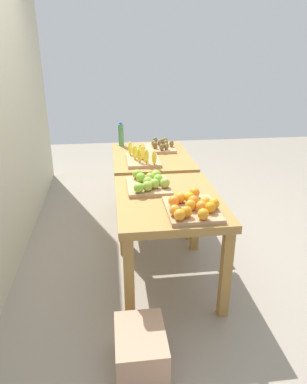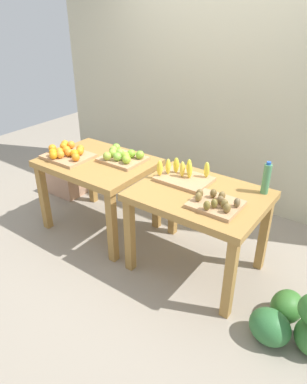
{
  "view_description": "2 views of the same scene",
  "coord_description": "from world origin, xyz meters",
  "px_view_note": "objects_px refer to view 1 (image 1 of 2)",
  "views": [
    {
      "loc": [
        -3.03,
        0.42,
        1.85
      ],
      "look_at": [
        0.01,
        0.04,
        0.57
      ],
      "focal_mm": 33.41,
      "sensor_mm": 36.0,
      "label": 1
    },
    {
      "loc": [
        1.7,
        -2.22,
        2.1
      ],
      "look_at": [
        0.08,
        0.03,
        0.6
      ],
      "focal_mm": 33.03,
      "sensor_mm": 36.0,
      "label": 2
    }
  ],
  "objects_px": {
    "orange_bin": "(192,207)",
    "watermelon_pile": "(163,176)",
    "water_bottle": "(121,135)",
    "cardboard_produce_box": "(141,351)",
    "display_table_right": "(151,165)",
    "banana_crate": "(142,158)",
    "display_table_left": "(168,210)",
    "apple_bin": "(149,183)",
    "kiwi_bin": "(160,147)"
  },
  "relations": [
    {
      "from": "display_table_left",
      "to": "kiwi_bin",
      "type": "bearing_deg",
      "value": -5.42
    },
    {
      "from": "apple_bin",
      "to": "kiwi_bin",
      "type": "distance_m",
      "value": 1.15
    },
    {
      "from": "display_table_right",
      "to": "orange_bin",
      "type": "height_order",
      "value": "orange_bin"
    },
    {
      "from": "display_table_left",
      "to": "kiwi_bin",
      "type": "xyz_separation_m",
      "value": [
        1.32,
        -0.13,
        0.15
      ]
    },
    {
      "from": "display_table_right",
      "to": "orange_bin",
      "type": "bearing_deg",
      "value": -175.05
    },
    {
      "from": "cardboard_produce_box",
      "to": "water_bottle",
      "type": "bearing_deg",
      "value": -0.11
    },
    {
      "from": "apple_bin",
      "to": "banana_crate",
      "type": "distance_m",
      "value": 0.69
    },
    {
      "from": "display_table_right",
      "to": "apple_bin",
      "type": "distance_m",
      "value": 0.94
    },
    {
      "from": "display_table_right",
      "to": "water_bottle",
      "type": "distance_m",
      "value": 0.56
    },
    {
      "from": "display_table_right",
      "to": "water_bottle",
      "type": "relative_size",
      "value": 3.88
    },
    {
      "from": "display_table_right",
      "to": "kiwi_bin",
      "type": "xyz_separation_m",
      "value": [
        0.2,
        -0.13,
        0.15
      ]
    },
    {
      "from": "kiwi_bin",
      "to": "watermelon_pile",
      "type": "relative_size",
      "value": 0.6
    },
    {
      "from": "kiwi_bin",
      "to": "water_bottle",
      "type": "height_order",
      "value": "water_bottle"
    },
    {
      "from": "water_bottle",
      "to": "banana_crate",
      "type": "bearing_deg",
      "value": -164.28
    },
    {
      "from": "display_table_left",
      "to": "orange_bin",
      "type": "bearing_deg",
      "value": -156.8
    },
    {
      "from": "display_table_left",
      "to": "apple_bin",
      "type": "xyz_separation_m",
      "value": [
        0.2,
        0.13,
        0.16
      ]
    },
    {
      "from": "apple_bin",
      "to": "cardboard_produce_box",
      "type": "xyz_separation_m",
      "value": [
        -1.06,
        0.17,
        -0.67
      ]
    },
    {
      "from": "display_table_left",
      "to": "banana_crate",
      "type": "bearing_deg",
      "value": 7.34
    },
    {
      "from": "apple_bin",
      "to": "cardboard_produce_box",
      "type": "bearing_deg",
      "value": 170.73
    },
    {
      "from": "orange_bin",
      "to": "cardboard_produce_box",
      "type": "relative_size",
      "value": 1.16
    },
    {
      "from": "apple_bin",
      "to": "banana_crate",
      "type": "bearing_deg",
      "value": -0.95
    },
    {
      "from": "display_table_left",
      "to": "cardboard_produce_box",
      "type": "height_order",
      "value": "display_table_left"
    },
    {
      "from": "orange_bin",
      "to": "banana_crate",
      "type": "xyz_separation_m",
      "value": [
        1.18,
        0.24,
        -0.0
      ]
    },
    {
      "from": "display_table_left",
      "to": "display_table_right",
      "type": "xyz_separation_m",
      "value": [
        1.12,
        0.0,
        0.0
      ]
    },
    {
      "from": "water_bottle",
      "to": "watermelon_pile",
      "type": "bearing_deg",
      "value": -47.17
    },
    {
      "from": "water_bottle",
      "to": "cardboard_produce_box",
      "type": "bearing_deg",
      "value": 179.89
    },
    {
      "from": "water_bottle",
      "to": "watermelon_pile",
      "type": "relative_size",
      "value": 0.45
    },
    {
      "from": "banana_crate",
      "to": "display_table_right",
      "type": "bearing_deg",
      "value": -26.87
    },
    {
      "from": "banana_crate",
      "to": "watermelon_pile",
      "type": "relative_size",
      "value": 0.74
    },
    {
      "from": "orange_bin",
      "to": "banana_crate",
      "type": "bearing_deg",
      "value": 11.37
    },
    {
      "from": "cardboard_produce_box",
      "to": "kiwi_bin",
      "type": "bearing_deg",
      "value": -11.02
    },
    {
      "from": "water_bottle",
      "to": "watermelon_pile",
      "type": "xyz_separation_m",
      "value": [
        0.52,
        -0.56,
        -0.71
      ]
    },
    {
      "from": "water_bottle",
      "to": "cardboard_produce_box",
      "type": "height_order",
      "value": "water_bottle"
    },
    {
      "from": "kiwi_bin",
      "to": "watermelon_pile",
      "type": "distance_m",
      "value": 0.97
    },
    {
      "from": "display_table_left",
      "to": "display_table_right",
      "type": "height_order",
      "value": "same"
    },
    {
      "from": "apple_bin",
      "to": "kiwi_bin",
      "type": "height_order",
      "value": "apple_bin"
    },
    {
      "from": "banana_crate",
      "to": "cardboard_produce_box",
      "type": "xyz_separation_m",
      "value": [
        -1.76,
        0.19,
        -0.66
      ]
    },
    {
      "from": "apple_bin",
      "to": "water_bottle",
      "type": "height_order",
      "value": "water_bottle"
    },
    {
      "from": "orange_bin",
      "to": "watermelon_pile",
      "type": "distance_m",
      "value": 2.43
    },
    {
      "from": "cardboard_produce_box",
      "to": "banana_crate",
      "type": "bearing_deg",
      "value": -6.02
    },
    {
      "from": "apple_bin",
      "to": "watermelon_pile",
      "type": "bearing_deg",
      "value": -11.93
    },
    {
      "from": "display_table_left",
      "to": "watermelon_pile",
      "type": "distance_m",
      "value": 2.12
    },
    {
      "from": "display_table_right",
      "to": "cardboard_produce_box",
      "type": "relative_size",
      "value": 2.6
    },
    {
      "from": "display_table_right",
      "to": "orange_bin",
      "type": "xyz_separation_m",
      "value": [
        -1.4,
        -0.12,
        0.16
      ]
    },
    {
      "from": "banana_crate",
      "to": "water_bottle",
      "type": "xyz_separation_m",
      "value": [
        0.64,
        0.18,
        0.08
      ]
    },
    {
      "from": "display_table_left",
      "to": "banana_crate",
      "type": "distance_m",
      "value": 0.91
    },
    {
      "from": "orange_bin",
      "to": "cardboard_produce_box",
      "type": "height_order",
      "value": "orange_bin"
    },
    {
      "from": "kiwi_bin",
      "to": "watermelon_pile",
      "type": "xyz_separation_m",
      "value": [
        0.73,
        -0.14,
        -0.62
      ]
    },
    {
      "from": "kiwi_bin",
      "to": "cardboard_produce_box",
      "type": "distance_m",
      "value": 2.32
    },
    {
      "from": "orange_bin",
      "to": "display_table_left",
      "type": "bearing_deg",
      "value": 23.2
    }
  ]
}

